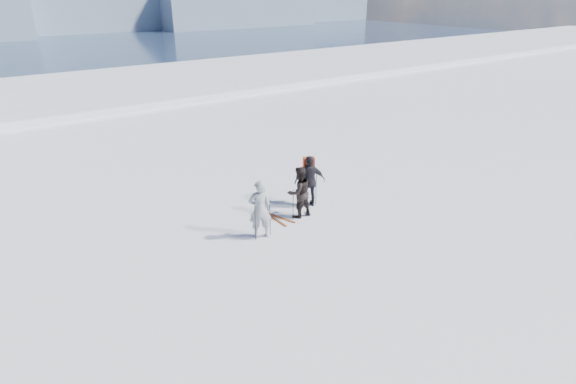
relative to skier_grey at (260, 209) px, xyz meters
name	(u,v)px	position (x,y,z in m)	size (l,w,h in m)	color
lake_basin	(132,165)	(3.01, 26.35, -7.51)	(820.00, 820.00, 71.62)	white
far_mountain_range	(8,6)	(32.61, 451.14, -8.20)	(770.00, 110.00, 53.00)	slate
skier_grey	(260,209)	(0.00, 0.00, 0.00)	(0.73, 0.48, 2.01)	#9397A0
skier_dark	(299,192)	(1.90, 0.47, -0.06)	(0.92, 0.71, 1.88)	black
skier_pack	(310,181)	(2.74, 0.94, -0.02)	(1.15, 0.48, 1.97)	black
backpack	(309,146)	(2.85, 1.17, 1.27)	(0.42, 0.24, 0.63)	red
ski_poles	(292,204)	(1.56, 0.40, -0.40)	(3.24, 1.03, 1.29)	black
skis_loose	(274,217)	(1.12, 0.91, -0.99)	(0.64, 1.70, 0.03)	black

